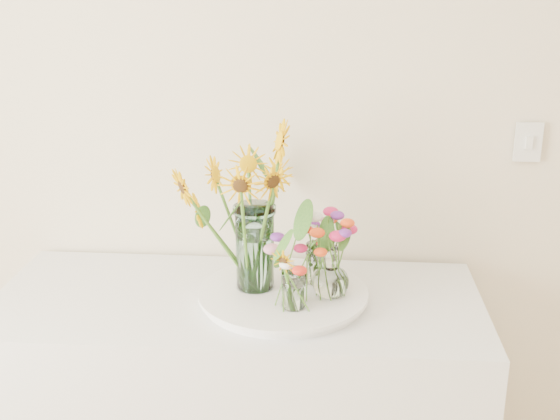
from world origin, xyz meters
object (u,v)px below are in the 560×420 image
at_px(small_vase_a, 294,290).
at_px(small_vase_b, 331,272).
at_px(small_vase_c, 318,264).
at_px(mason_jar, 255,248).
at_px(tray, 283,296).

bearing_deg(small_vase_a, small_vase_b, 40.76).
bearing_deg(small_vase_a, small_vase_c, 70.46).
relative_size(mason_jar, small_vase_b, 1.69).
height_order(mason_jar, small_vase_a, mason_jar).
distance_m(tray, small_vase_a, 0.13).
bearing_deg(mason_jar, tray, -14.07).
bearing_deg(mason_jar, small_vase_a, -45.65).
relative_size(small_vase_a, small_vase_b, 0.76).
bearing_deg(small_vase_c, small_vase_b, -66.09).
xyz_separation_m(mason_jar, small_vase_a, (0.12, -0.12, -0.07)).
height_order(mason_jar, small_vase_c, mason_jar).
xyz_separation_m(tray, small_vase_a, (0.04, -0.10, 0.07)).
bearing_deg(small_vase_a, tray, 109.71).
relative_size(tray, small_vase_a, 4.05).
xyz_separation_m(tray, small_vase_c, (0.10, 0.07, 0.07)).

